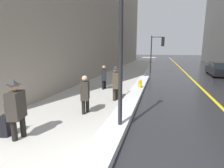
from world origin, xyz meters
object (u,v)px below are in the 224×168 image
traffic_light_near (158,46)px  pedestrian_trailing (16,107)px  pedestrian_in_fedora (116,81)px  rolling_suitcase (6,125)px  pedestrian_in_glasses (85,93)px  pedestrian_with_shoulder_bag (104,76)px  parked_car_black (220,69)px  lamp_post (121,36)px  fire_hydrant (140,85)px

traffic_light_near → pedestrian_trailing: bearing=-103.4°
traffic_light_near → pedestrian_in_fedora: bearing=-100.0°
pedestrian_trailing → rolling_suitcase: 0.77m
pedestrian_in_glasses → pedestrian_with_shoulder_bag: pedestrian_in_glasses is taller
pedestrian_trailing → parked_car_black: pedestrian_trailing is taller
pedestrian_trailing → pedestrian_in_glasses: size_ratio=1.13×
lamp_post → traffic_light_near: 13.70m
traffic_light_near → parked_car_black: size_ratio=0.79×
traffic_light_near → pedestrian_in_fedora: size_ratio=2.24×
fire_hydrant → parked_car_black: bearing=52.3°
pedestrian_in_fedora → parked_car_black: pedestrian_in_fedora is taller
pedestrian_with_shoulder_bag → rolling_suitcase: bearing=-22.5°
pedestrian_in_fedora → fire_hydrant: pedestrian_in_fedora is taller
rolling_suitcase → pedestrian_with_shoulder_bag: bearing=157.5°
fire_hydrant → rolling_suitcase: bearing=-115.2°
lamp_post → fire_hydrant: (-0.02, 5.27, -2.42)m
pedestrian_in_glasses → fire_hydrant: 4.50m
traffic_light_near → pedestrian_with_shoulder_bag: size_ratio=2.58×
traffic_light_near → pedestrian_with_shoulder_bag: traffic_light_near is taller
lamp_post → pedestrian_in_fedora: (-0.92, 3.10, -1.85)m
lamp_post → fire_hydrant: size_ratio=6.55×
lamp_post → pedestrian_trailing: 3.37m
fire_hydrant → traffic_light_near: bearing=84.5°
pedestrian_trailing → parked_car_black: (9.03, 14.88, -0.31)m
fire_hydrant → pedestrian_with_shoulder_bag: bearing=-178.7°
parked_car_black → fire_hydrant: (-6.51, -8.42, -0.25)m
rolling_suitcase → pedestrian_in_fedora: bearing=138.5°
pedestrian_trailing → parked_car_black: 17.41m
parked_car_black → pedestrian_in_fedora: bearing=148.5°
pedestrian_in_glasses → pedestrian_with_shoulder_bag: bearing=173.2°
pedestrian_in_glasses → rolling_suitcase: size_ratio=1.54×
pedestrian_in_glasses → parked_car_black: (8.08, 12.61, -0.22)m
fire_hydrant → pedestrian_in_glasses: bearing=-110.6°
parked_car_black → fire_hydrant: parked_car_black is taller
lamp_post → rolling_suitcase: 4.06m
parked_car_black → lamp_post: bearing=158.1°
traffic_light_near → parked_car_black: traffic_light_near is taller
traffic_light_near → fire_hydrant: traffic_light_near is taller
pedestrian_in_fedora → pedestrian_with_shoulder_bag: bearing=-164.2°
lamp_post → pedestrian_in_glasses: 2.74m
pedestrian_with_shoulder_bag → rolling_suitcase: 6.42m
pedestrian_with_shoulder_bag → parked_car_black: pedestrian_with_shoulder_bag is taller
lamp_post → pedestrian_with_shoulder_bag: bearing=112.8°
pedestrian_with_shoulder_bag → parked_car_black: size_ratio=0.31×
pedestrian_trailing → rolling_suitcase: size_ratio=1.74×
pedestrian_trailing → pedestrian_in_fedora: 4.59m
rolling_suitcase → fire_hydrant: rolling_suitcase is taller
pedestrian_in_glasses → pedestrian_in_fedora: (0.67, 2.02, 0.10)m
traffic_light_near → fire_hydrant: (-0.80, -8.41, -2.37)m
traffic_light_near → parked_car_black: bearing=-0.7°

